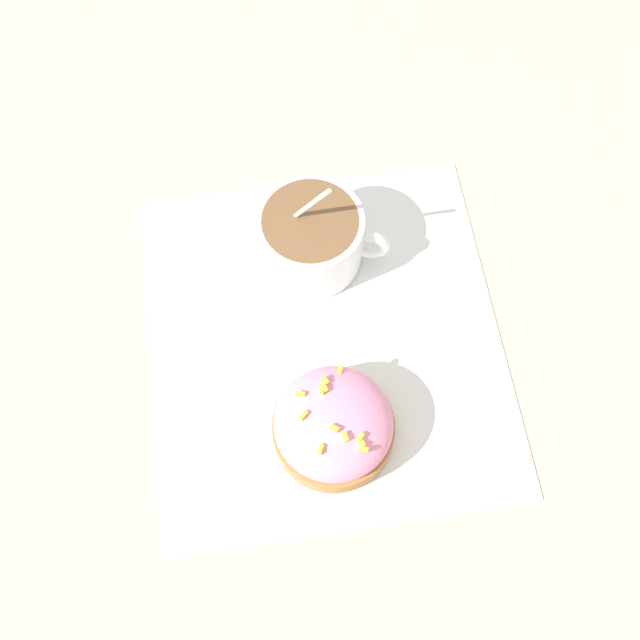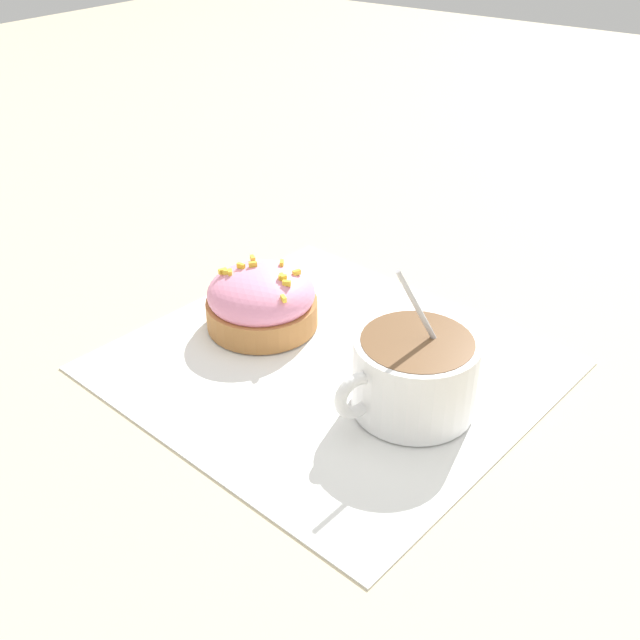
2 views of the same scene
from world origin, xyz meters
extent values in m
plane|color=#C6B793|center=(0.00, 0.00, 0.00)|extent=(3.00, 3.00, 0.00)
cube|color=white|center=(0.00, 0.00, 0.00)|extent=(0.35, 0.33, 0.00)
cylinder|color=white|center=(-0.08, 0.01, 0.03)|extent=(0.09, 0.09, 0.06)
cylinder|color=brown|center=(-0.08, 0.01, 0.06)|extent=(0.08, 0.08, 0.01)
torus|color=white|center=(-0.06, 0.06, 0.03)|extent=(0.02, 0.04, 0.04)
ellipsoid|color=silver|center=(-0.06, 0.03, 0.01)|extent=(0.03, 0.03, 0.01)
cylinder|color=silver|center=(-0.09, 0.00, 0.07)|extent=(0.04, 0.05, 0.11)
cylinder|color=#B2753D|center=(0.08, -0.01, 0.01)|extent=(0.10, 0.10, 0.02)
ellipsoid|color=pink|center=(0.08, -0.01, 0.03)|extent=(0.09, 0.09, 0.04)
cube|color=yellow|center=(0.05, 0.00, 0.05)|extent=(0.01, 0.01, 0.00)
cube|color=yellow|center=(0.08, -0.04, 0.06)|extent=(0.01, 0.01, 0.00)
cube|color=yellow|center=(0.05, -0.01, 0.05)|extent=(0.01, 0.01, 0.00)
cube|color=yellow|center=(0.10, -0.03, 0.05)|extent=(0.01, 0.01, 0.00)
cube|color=yellow|center=(0.11, 0.00, 0.05)|extent=(0.01, 0.00, 0.00)
cube|color=yellow|center=(0.06, -0.02, 0.06)|extent=(0.01, 0.01, 0.00)
cube|color=yellow|center=(0.06, -0.03, 0.05)|extent=(0.01, 0.01, 0.00)
cube|color=yellow|center=(0.11, 0.00, 0.05)|extent=(0.01, 0.01, 0.00)
cube|color=yellow|center=(0.10, -0.01, 0.06)|extent=(0.01, 0.00, 0.00)
cube|color=yellow|center=(0.06, -0.02, 0.06)|extent=(0.01, 0.01, 0.00)
cube|color=yellow|center=(0.09, -0.02, 0.06)|extent=(0.01, 0.01, 0.00)
cube|color=yellow|center=(0.10, 0.00, 0.05)|extent=(0.01, 0.01, 0.00)
camera|label=1|loc=(0.23, -0.06, 0.60)|focal=42.00mm
camera|label=2|loc=(-0.29, 0.41, 0.35)|focal=42.00mm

